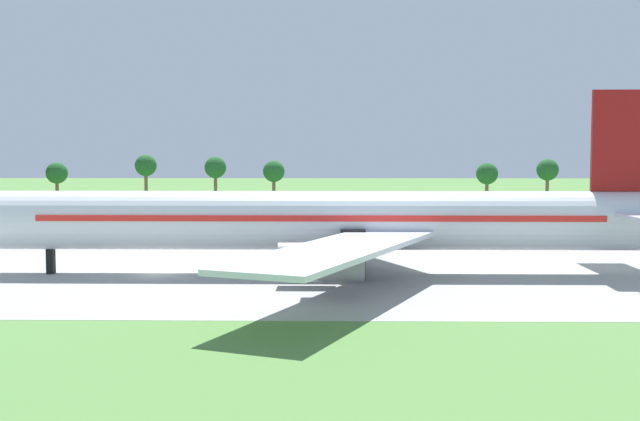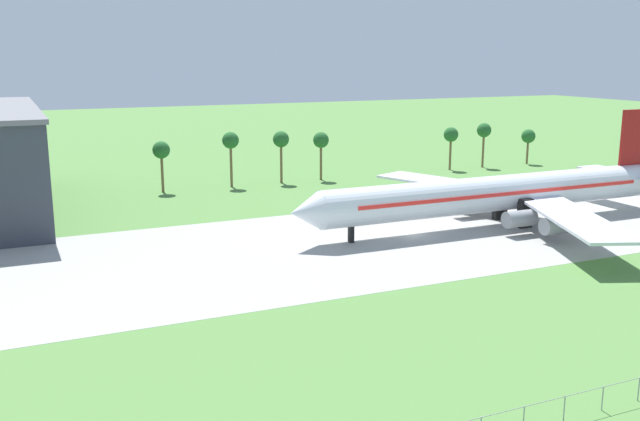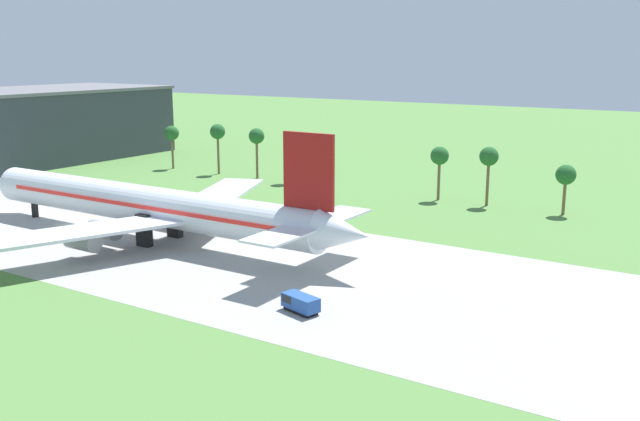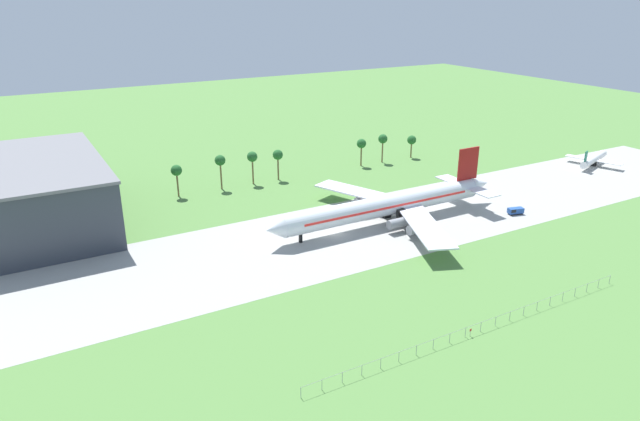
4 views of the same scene
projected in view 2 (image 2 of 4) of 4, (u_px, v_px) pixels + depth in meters
ground_plane at (413, 236)px, 113.10m from camera, size 600.00×600.00×0.00m
taxiway_strip at (413, 236)px, 113.09m from camera, size 320.00×44.00×0.02m
jet_airliner at (506, 193)px, 119.60m from camera, size 77.25×62.42×18.49m
palm_tree_row at (361, 139)px, 165.60m from camera, size 99.28×3.60×11.94m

